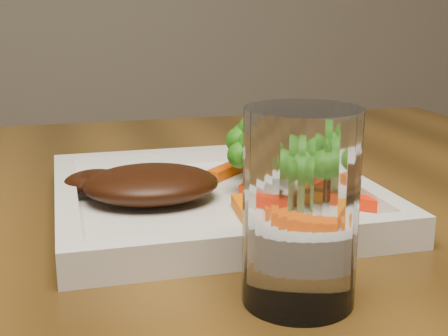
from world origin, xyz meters
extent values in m
cube|color=white|center=(0.20, -0.11, 0.76)|extent=(0.27, 0.27, 0.01)
ellipsoid|color=black|center=(0.15, -0.11, 0.78)|extent=(0.13, 0.10, 0.03)
cube|color=#FF5304|center=(0.25, -0.19, 0.77)|extent=(0.06, 0.03, 0.01)
cube|color=red|center=(0.31, -0.17, 0.77)|extent=(0.05, 0.05, 0.01)
cube|color=#E86603|center=(0.22, -0.16, 0.77)|extent=(0.02, 0.05, 0.01)
cube|color=orange|center=(0.31, -0.07, 0.77)|extent=(0.06, 0.04, 0.01)
cube|color=#D24603|center=(0.23, -0.05, 0.77)|extent=(0.05, 0.05, 0.01)
cube|color=orange|center=(0.28, -0.12, 0.77)|extent=(0.05, 0.04, 0.01)
cube|color=red|center=(0.25, -0.10, 0.77)|extent=(0.05, 0.05, 0.01)
cylinder|color=white|center=(0.21, -0.29, 0.81)|extent=(0.08, 0.08, 0.12)
camera|label=1|loc=(0.08, -0.62, 0.93)|focal=50.00mm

